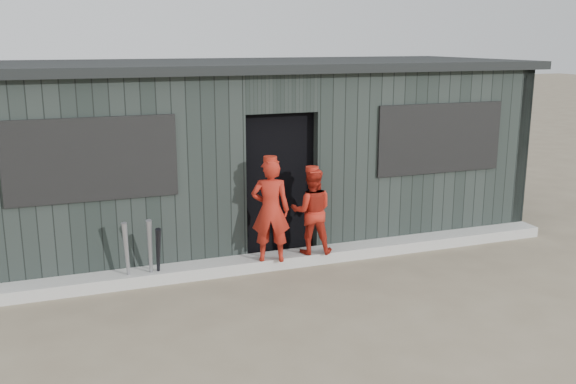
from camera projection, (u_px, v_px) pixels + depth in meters
name	position (u px, v px, depth m)	size (l,w,h in m)	color
ground	(346.00, 318.00, 6.91)	(80.00, 80.00, 0.00)	#71634E
curb	(287.00, 259.00, 8.55)	(8.00, 0.36, 0.15)	#ADADA8
bat_left	(127.00, 255.00, 7.66)	(0.07, 0.07, 0.85)	gray
bat_mid	(150.00, 252.00, 7.73)	(0.07, 0.07, 0.87)	gray
bat_right	(158.00, 255.00, 7.78)	(0.07, 0.07, 0.78)	black
player_red_left	(270.00, 210.00, 8.12)	(0.49, 0.32, 1.34)	#A82114
player_red_right	(312.00, 211.00, 8.46)	(0.56, 0.43, 1.15)	#AF2315
player_grey_back	(312.00, 200.00, 9.17)	(0.67, 0.44, 1.38)	silver
dugout	(249.00, 150.00, 9.81)	(8.30, 3.30, 2.62)	black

